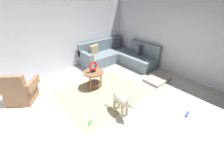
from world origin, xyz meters
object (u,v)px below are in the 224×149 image
(dog_bed_mat, at_px, (157,79))
(dog_toy_bone, at_px, (90,122))
(sectional_couch, at_px, (118,56))
(dog_toy_ball, at_px, (117,101))
(side_table, at_px, (94,75))
(dog_toy_rope, at_px, (187,114))
(armchair, at_px, (20,91))
(dog, at_px, (122,101))
(torus_sculpture, at_px, (93,66))

(dog_bed_mat, height_order, dog_toy_bone, dog_bed_mat)
(sectional_couch, distance_m, dog_toy_bone, 3.44)
(dog_toy_ball, bearing_deg, dog_toy_bone, -171.30)
(side_table, relative_size, dog_toy_rope, 3.16)
(sectional_couch, height_order, armchair, same)
(sectional_couch, distance_m, dog, 3.05)
(sectional_couch, height_order, dog_bed_mat, sectional_couch)
(torus_sculpture, xyz_separation_m, dog_toy_ball, (0.03, -1.00, -0.66))
(dog, xyz_separation_m, dog_toy_ball, (0.21, 0.38, -0.32))
(side_table, height_order, dog_toy_ball, side_table)
(dog_bed_mat, distance_m, dog_toy_bone, 2.73)
(torus_sculpture, distance_m, dog_toy_ball, 1.20)
(sectional_couch, relative_size, dog_toy_bone, 12.50)
(sectional_couch, bearing_deg, side_table, -153.55)
(side_table, bearing_deg, sectional_couch, 26.45)
(dog, relative_size, dog_toy_rope, 4.46)
(sectional_couch, bearing_deg, dog_toy_ball, -133.20)
(dog_toy_ball, height_order, dog_toy_bone, dog_toy_ball)
(side_table, bearing_deg, dog_toy_ball, -88.05)
(armchair, bearing_deg, torus_sculpture, 17.80)
(armchair, xyz_separation_m, dog_bed_mat, (3.65, -1.70, -0.28))
(dog_bed_mat, relative_size, dog_toy_ball, 7.36)
(armchair, distance_m, side_table, 1.95)
(dog_toy_ball, xyz_separation_m, dog_toy_bone, (-0.94, -0.14, -0.02))
(side_table, xyz_separation_m, dog_toy_ball, (0.03, -1.00, -0.36))
(side_table, bearing_deg, armchair, 159.87)
(dog, bearing_deg, armchair, -43.61)
(torus_sculpture, bearing_deg, sectional_couch, 26.45)
(side_table, bearing_deg, dog_bed_mat, -29.39)
(sectional_couch, height_order, torus_sculpture, sectional_couch)
(dog_bed_mat, bearing_deg, dog_toy_rope, -120.81)
(armchair, height_order, dog, armchair)
(dog, bearing_deg, side_table, -89.66)
(dog_bed_mat, bearing_deg, dog, -169.68)
(dog_bed_mat, distance_m, dog, 2.05)
(side_table, xyz_separation_m, dog_bed_mat, (1.82, -1.02, -0.37))
(sectional_couch, bearing_deg, dog_toy_bone, -143.10)
(dog_bed_mat, distance_m, dog_toy_rope, 1.64)
(torus_sculpture, relative_size, dog_toy_rope, 1.72)
(dog_toy_rope, bearing_deg, dog_bed_mat, 59.19)
(sectional_couch, xyz_separation_m, dog_toy_ball, (-1.80, -1.91, -0.24))
(armchair, height_order, dog_bed_mat, armchair)
(dog_bed_mat, height_order, dog, dog)
(dog, xyz_separation_m, dog_toy_rope, (1.15, -1.04, -0.35))
(dog_toy_rope, bearing_deg, side_table, 111.91)
(sectional_couch, relative_size, side_table, 3.75)
(dog_toy_rope, bearing_deg, dog_toy_bone, 145.76)
(dog_toy_rope, bearing_deg, armchair, 132.17)
(dog_bed_mat, bearing_deg, dog_toy_ball, 179.30)
(sectional_couch, distance_m, armchair, 3.67)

